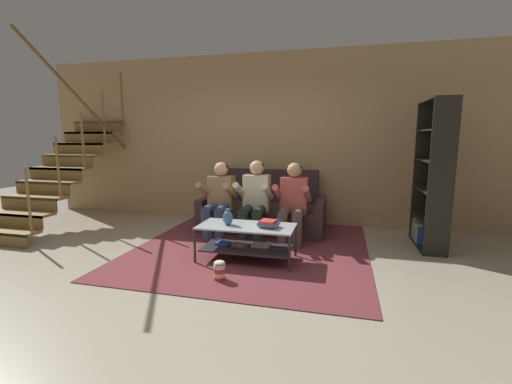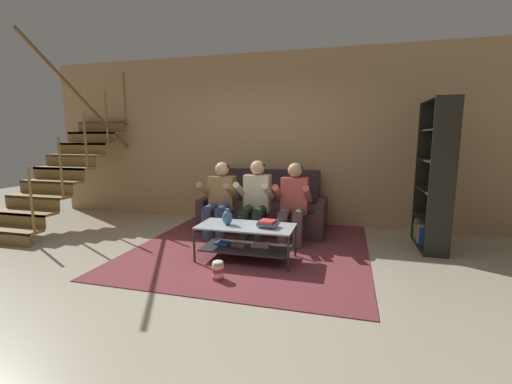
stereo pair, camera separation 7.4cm
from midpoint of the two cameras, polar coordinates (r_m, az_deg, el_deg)
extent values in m
plane|color=#A9A18A|center=(3.98, -6.43, -12.86)|extent=(16.80, 16.80, 0.00)
cube|color=tan|center=(6.05, 2.02, 8.74)|extent=(8.40, 0.12, 2.90)
cube|color=olive|center=(6.02, -35.69, -5.18)|extent=(1.03, 0.27, 0.04)
cube|color=olive|center=(5.97, -36.56, -6.17)|extent=(1.03, 0.02, 0.20)
cube|color=olive|center=(6.15, -33.91, -2.85)|extent=(1.03, 0.27, 0.04)
cube|color=olive|center=(6.09, -34.74, -3.80)|extent=(1.03, 0.02, 0.20)
cube|color=olive|center=(6.30, -32.22, -0.63)|extent=(1.03, 0.27, 0.04)
cube|color=olive|center=(6.23, -33.00, -1.53)|extent=(1.03, 0.02, 0.20)
cube|color=olive|center=(6.46, -30.60, 1.50)|extent=(1.03, 0.27, 0.04)
cube|color=olive|center=(6.38, -31.35, 0.64)|extent=(1.03, 0.02, 0.20)
cube|color=olive|center=(6.63, -29.06, 3.51)|extent=(1.03, 0.27, 0.04)
cube|color=olive|center=(6.55, -29.78, 2.70)|extent=(1.03, 0.02, 0.20)
cube|color=olive|center=(6.81, -27.60, 5.42)|extent=(1.03, 0.27, 0.04)
cube|color=olive|center=(6.73, -28.28, 4.66)|extent=(1.03, 0.02, 0.20)
cube|color=olive|center=(7.01, -26.21, 7.22)|extent=(1.03, 0.27, 0.04)
cube|color=olive|center=(6.92, -26.85, 6.50)|extent=(1.03, 0.02, 0.20)
cube|color=olive|center=(7.22, -24.89, 8.92)|extent=(1.03, 0.27, 0.04)
cube|color=olive|center=(7.12, -25.50, 8.25)|extent=(1.03, 0.02, 0.20)
cube|color=olive|center=(7.43, -23.63, 10.51)|extent=(1.03, 0.27, 0.04)
cube|color=olive|center=(7.33, -24.21, 9.88)|extent=(1.03, 0.02, 0.20)
cube|color=olive|center=(7.66, -22.43, 12.01)|extent=(1.03, 0.27, 0.04)
cube|color=olive|center=(7.55, -22.98, 11.42)|extent=(1.03, 0.02, 0.20)
cylinder|color=olive|center=(5.58, -33.05, -1.02)|extent=(0.04, 0.04, 0.90)
cylinder|color=olive|center=(5.90, -29.46, 3.65)|extent=(0.04, 0.04, 0.90)
cylinder|color=olive|center=(6.29, -26.25, 7.78)|extent=(0.04, 0.04, 0.90)
cylinder|color=olive|center=(6.72, -23.38, 11.39)|extent=(0.04, 0.04, 0.90)
cylinder|color=olive|center=(7.18, -20.81, 14.52)|extent=(0.04, 0.04, 0.90)
cylinder|color=brown|center=(6.41, -25.79, 12.74)|extent=(0.05, 2.48, 1.83)
cube|color=#3F2C30|center=(5.54, 1.73, -4.31)|extent=(1.69, 0.97, 0.40)
cube|color=#362528|center=(5.84, 2.66, 1.11)|extent=(1.69, 0.18, 0.55)
cube|color=#3F2C30|center=(5.80, -7.05, -3.16)|extent=(0.13, 0.97, 0.52)
cube|color=#3F2C30|center=(5.40, 11.18, -4.20)|extent=(0.13, 0.97, 0.52)
cylinder|color=#314462|center=(5.01, -7.77, -5.85)|extent=(0.14, 0.14, 0.40)
cylinder|color=#314462|center=(4.94, -5.61, -6.03)|extent=(0.14, 0.14, 0.40)
cylinder|color=#314462|center=(5.11, -7.04, -2.72)|extent=(0.14, 0.42, 0.14)
cylinder|color=#314462|center=(5.04, -4.94, -2.85)|extent=(0.14, 0.42, 0.14)
cube|color=#9C7B50|center=(5.23, -5.21, -0.08)|extent=(0.38, 0.22, 0.51)
cylinder|color=#9C7B50|center=(5.13, -8.05, 0.27)|extent=(0.09, 0.49, 0.31)
cylinder|color=#9C7B50|center=(4.99, -3.75, 0.08)|extent=(0.09, 0.49, 0.31)
sphere|color=tan|center=(5.19, -5.27, 3.83)|extent=(0.21, 0.21, 0.21)
ellipsoid|color=black|center=(5.20, -5.20, 4.13)|extent=(0.21, 0.21, 0.13)
cylinder|color=#1F3025|center=(4.83, -1.65, -6.34)|extent=(0.14, 0.14, 0.40)
cylinder|color=#1F3025|center=(4.77, 0.66, -6.51)|extent=(0.14, 0.14, 0.40)
cylinder|color=#1F3025|center=(4.93, -1.07, -3.09)|extent=(0.14, 0.42, 0.14)
cylinder|color=#1F3025|center=(4.88, 1.19, -3.22)|extent=(0.14, 0.42, 0.14)
cube|color=beige|center=(5.06, 0.67, -0.16)|extent=(0.38, 0.22, 0.54)
cylinder|color=beige|center=(4.94, -2.13, 0.24)|extent=(0.09, 0.49, 0.31)
cylinder|color=beige|center=(4.84, 2.47, 0.04)|extent=(0.09, 0.49, 0.31)
sphere|color=tan|center=(5.02, 0.68, 4.07)|extent=(0.21, 0.21, 0.21)
ellipsoid|color=black|center=(5.03, 0.74, 4.38)|extent=(0.21, 0.21, 0.13)
cylinder|color=brown|center=(4.70, 4.87, -6.79)|extent=(0.14, 0.14, 0.40)
cylinder|color=brown|center=(4.67, 7.30, -6.94)|extent=(0.14, 0.14, 0.40)
cylinder|color=brown|center=(4.81, 5.30, -3.44)|extent=(0.14, 0.42, 0.14)
cylinder|color=brown|center=(4.78, 7.66, -3.56)|extent=(0.14, 0.42, 0.14)
cube|color=#BC554C|center=(4.96, 6.89, -0.55)|extent=(0.38, 0.22, 0.52)
cylinder|color=#BC554C|center=(4.81, 4.19, -0.18)|extent=(0.09, 0.49, 0.31)
cylinder|color=#BC554C|center=(4.75, 9.01, -0.39)|extent=(0.09, 0.49, 0.31)
sphere|color=tan|center=(4.91, 6.97, 3.63)|extent=(0.21, 0.21, 0.21)
ellipsoid|color=black|center=(4.93, 7.01, 3.96)|extent=(0.21, 0.21, 0.13)
cube|color=#ACBBC2|center=(4.15, -1.16, -5.72)|extent=(1.16, 0.55, 0.02)
cube|color=#322F35|center=(4.23, -1.15, -9.30)|extent=(1.07, 0.51, 0.02)
cylinder|color=#33312B|center=(4.17, -9.76, -8.77)|extent=(0.03, 0.03, 0.43)
cylinder|color=#33312B|center=(3.85, 5.97, -10.21)|extent=(0.03, 0.03, 0.43)
cylinder|color=#33312B|center=(4.62, -7.02, -6.90)|extent=(0.03, 0.03, 0.43)
cylinder|color=#33312B|center=(4.34, 7.10, -7.98)|extent=(0.03, 0.03, 0.43)
cube|color=blue|center=(4.34, -5.10, -8.51)|extent=(0.20, 0.17, 0.03)
cube|color=#987C52|center=(4.25, -2.31, -8.83)|extent=(0.20, 0.14, 0.03)
cube|color=silver|center=(4.26, 1.25, -8.84)|extent=(0.22, 0.15, 0.03)
cube|color=brown|center=(4.84, 0.18, -8.74)|extent=(3.04, 3.40, 0.01)
cube|color=#805158|center=(4.83, 0.18, -8.71)|extent=(1.67, 1.87, 0.00)
ellipsoid|color=#385F83|center=(4.17, -4.29, -4.27)|extent=(0.13, 0.13, 0.18)
cylinder|color=#385F83|center=(4.15, -4.30, -3.07)|extent=(0.06, 0.06, 0.04)
cube|color=purple|center=(4.07, 2.40, -5.79)|extent=(0.18, 0.15, 0.02)
cube|color=gold|center=(4.07, 2.45, -5.50)|extent=(0.25, 0.17, 0.02)
cube|color=#3758AB|center=(4.05, 2.54, -5.25)|extent=(0.26, 0.21, 0.02)
cube|color=red|center=(4.04, 2.43, -4.92)|extent=(0.20, 0.20, 0.03)
cube|color=black|center=(5.56, 26.88, 2.96)|extent=(0.30, 0.02, 1.97)
cube|color=black|center=(4.70, 29.09, 1.87)|extent=(0.30, 0.02, 1.97)
cube|color=black|center=(5.16, 29.40, 2.38)|extent=(0.03, 0.90, 1.97)
cube|color=black|center=(5.31, 27.11, -8.06)|extent=(0.31, 0.86, 0.02)
cube|color=black|center=(5.22, 27.42, -4.01)|extent=(0.31, 0.86, 0.02)
cube|color=black|center=(5.15, 27.74, 0.28)|extent=(0.31, 0.86, 0.02)
cube|color=black|center=(5.11, 28.06, 4.66)|extent=(0.31, 0.86, 0.02)
cube|color=black|center=(5.11, 28.39, 9.07)|extent=(0.31, 0.86, 0.02)
cube|color=black|center=(5.13, 28.72, 13.36)|extent=(0.31, 0.86, 0.02)
cube|color=green|center=(5.66, 26.40, -5.78)|extent=(0.27, 0.05, 0.21)
cube|color=#398649|center=(5.62, 26.49, -5.65)|extent=(0.27, 0.03, 0.26)
cube|color=teal|center=(5.57, 26.38, -5.50)|extent=(0.23, 0.04, 0.31)
cube|color=#986F4D|center=(5.53, 26.63, -5.57)|extent=(0.26, 0.05, 0.32)
cube|color=gold|center=(5.48, 26.59, -6.12)|extent=(0.23, 0.03, 0.23)
cube|color=purple|center=(5.44, 26.68, -6.42)|extent=(0.23, 0.06, 0.20)
cube|color=silver|center=(5.39, 26.88, -6.28)|extent=(0.25, 0.03, 0.26)
cube|color=#94794B|center=(5.35, 26.75, -6.29)|extent=(0.21, 0.03, 0.27)
cube|color=silver|center=(5.31, 26.84, -6.43)|extent=(0.20, 0.03, 0.27)
cube|color=blue|center=(5.28, 27.30, -6.71)|extent=(0.27, 0.05, 0.24)
cylinder|color=red|center=(3.72, -5.75, -14.09)|extent=(0.12, 0.12, 0.04)
cylinder|color=white|center=(3.70, -5.76, -13.45)|extent=(0.12, 0.12, 0.04)
cylinder|color=red|center=(3.69, -5.77, -12.81)|extent=(0.12, 0.12, 0.04)
cylinder|color=white|center=(3.67, -5.78, -12.16)|extent=(0.12, 0.12, 0.04)
ellipsoid|color=beige|center=(3.66, -5.79, -11.61)|extent=(0.12, 0.12, 0.04)
camera|label=1|loc=(0.04, -89.52, 0.08)|focal=24.00mm
camera|label=2|loc=(0.04, 90.48, -0.08)|focal=24.00mm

